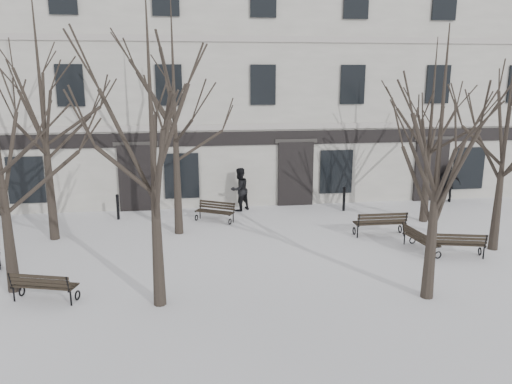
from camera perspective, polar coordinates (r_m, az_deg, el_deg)
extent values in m
plane|color=white|center=(15.01, -2.32, -9.63)|extent=(100.00, 100.00, 0.00)
cube|color=beige|center=(26.80, -5.19, 12.52)|extent=(40.00, 10.00, 11.00)
cube|color=#AAA39C|center=(21.89, -4.45, 7.39)|extent=(40.00, 0.12, 0.25)
cube|color=#AAA39C|center=(21.82, -4.63, 17.09)|extent=(40.00, 0.12, 0.25)
cube|color=black|center=(21.93, -4.43, 6.08)|extent=(40.00, 0.10, 0.60)
cube|color=black|center=(23.17, -24.77, 1.26)|extent=(1.50, 0.14, 2.00)
cube|color=black|center=(22.26, -13.38, 1.56)|extent=(1.60, 0.22, 2.90)
cube|color=#2D2B28|center=(21.97, -13.60, 5.37)|extent=(1.90, 0.08, 0.18)
cube|color=black|center=(22.15, -8.49, 1.85)|extent=(1.50, 0.14, 2.00)
cube|color=black|center=(22.66, 4.53, 2.08)|extent=(1.60, 0.22, 2.90)
cube|color=#2D2B28|center=(22.37, 4.62, 5.83)|extent=(1.90, 0.08, 0.18)
cube|color=black|center=(23.13, 9.13, 2.32)|extent=(1.50, 0.14, 2.00)
cube|color=black|center=(24.85, 19.35, 2.37)|extent=(1.60, 0.22, 2.90)
cube|color=#2D2B28|center=(24.60, 19.66, 5.78)|extent=(1.90, 0.08, 0.18)
cube|color=black|center=(25.77, 23.12, 2.53)|extent=(1.50, 0.14, 2.00)
cube|color=black|center=(22.22, -20.49, 11.35)|extent=(1.10, 0.14, 1.70)
cube|color=black|center=(21.73, -9.92, 11.95)|extent=(1.10, 0.14, 1.70)
cube|color=black|center=(21.96, 0.80, 12.15)|extent=(1.10, 0.14, 1.70)
cube|color=black|center=(22.91, 10.97, 11.96)|extent=(1.10, 0.14, 1.70)
cube|color=black|center=(24.47, 20.06, 11.49)|extent=(1.10, 0.14, 1.70)
cube|color=black|center=(24.67, 20.76, 19.85)|extent=(1.10, 0.14, 1.70)
cone|color=black|center=(15.12, -26.40, -5.00)|extent=(0.34, 0.34, 2.92)
cone|color=black|center=(12.96, -11.20, -6.10)|extent=(0.34, 0.34, 3.19)
cone|color=black|center=(13.94, 19.36, -5.74)|extent=(0.34, 0.34, 2.96)
cone|color=black|center=(18.68, 25.81, -1.99)|extent=(0.34, 0.34, 2.69)
cone|color=black|center=(19.18, -22.46, 0.35)|extent=(0.34, 0.34, 3.76)
cone|color=black|center=(18.64, -8.97, 0.54)|extent=(0.34, 0.34, 3.56)
cone|color=black|center=(21.15, 18.85, 0.78)|extent=(0.34, 0.34, 3.03)
cylinder|color=black|center=(17.62, -27.26, -6.90)|extent=(0.05, 0.05, 0.41)
torus|color=black|center=(14.32, -19.72, -11.05)|extent=(0.12, 0.28, 0.27)
cylinder|color=black|center=(14.02, -20.41, -11.28)|extent=(0.05, 0.05, 0.43)
cube|color=black|center=(14.07, -20.15, -10.22)|extent=(0.19, 0.51, 0.05)
torus|color=black|center=(15.12, -25.18, -10.24)|extent=(0.12, 0.28, 0.27)
cylinder|color=black|center=(14.83, -25.94, -10.44)|extent=(0.05, 0.05, 0.43)
cube|color=black|center=(14.88, -25.66, -9.44)|extent=(0.19, 0.51, 0.05)
cube|color=black|center=(14.61, -22.56, -9.47)|extent=(1.65, 0.56, 0.03)
cube|color=black|center=(14.51, -22.83, -9.65)|extent=(1.65, 0.56, 0.03)
cube|color=black|center=(14.41, -23.11, -9.85)|extent=(1.65, 0.56, 0.03)
cube|color=black|center=(14.30, -23.38, -10.04)|extent=(1.65, 0.56, 0.03)
cube|color=black|center=(14.23, -23.51, -9.64)|extent=(1.64, 0.51, 0.09)
cube|color=black|center=(14.17, -23.60, -9.25)|extent=(1.64, 0.51, 0.09)
cube|color=black|center=(14.11, -23.68, -8.85)|extent=(1.64, 0.51, 0.09)
cylinder|color=black|center=(13.80, -20.70, -9.89)|extent=(0.07, 0.14, 0.47)
cylinder|color=black|center=(14.63, -26.27, -9.10)|extent=(0.07, 0.14, 0.47)
torus|color=black|center=(18.19, 24.21, -6.21)|extent=(0.11, 0.28, 0.28)
cylinder|color=black|center=(17.85, 24.58, -6.33)|extent=(0.05, 0.05, 0.43)
cube|color=black|center=(17.94, 24.47, -5.49)|extent=(0.17, 0.53, 0.05)
torus|color=black|center=(17.73, 19.17, -6.25)|extent=(0.11, 0.28, 0.28)
cylinder|color=black|center=(17.39, 19.45, -6.37)|extent=(0.05, 0.05, 0.43)
cube|color=black|center=(17.48, 19.37, -5.51)|extent=(0.17, 0.53, 0.05)
cube|color=black|center=(17.88, 21.78, -5.23)|extent=(1.70, 0.49, 0.03)
cube|color=black|center=(17.76, 21.89, -5.37)|extent=(1.70, 0.49, 0.03)
cube|color=black|center=(17.64, 22.01, -5.51)|extent=(1.70, 0.49, 0.03)
cube|color=black|center=(17.51, 22.13, -5.65)|extent=(1.70, 0.49, 0.03)
cube|color=black|center=(17.44, 22.20, -5.30)|extent=(1.69, 0.44, 0.09)
cube|color=black|center=(17.39, 22.25, -4.96)|extent=(1.69, 0.44, 0.09)
cube|color=black|center=(17.33, 22.31, -4.62)|extent=(1.69, 0.44, 0.09)
cylinder|color=black|center=(17.66, 24.78, -5.16)|extent=(0.07, 0.14, 0.48)
cylinder|color=black|center=(17.19, 19.61, -5.17)|extent=(0.07, 0.14, 0.48)
torus|color=black|center=(20.57, -6.82, -2.93)|extent=(0.16, 0.25, 0.26)
cylinder|color=black|center=(20.82, -6.41, -2.51)|extent=(0.04, 0.04, 0.40)
cube|color=black|center=(20.63, -6.63, -2.09)|extent=(0.28, 0.45, 0.04)
torus|color=black|center=(19.92, -2.99, -3.40)|extent=(0.16, 0.25, 0.26)
cylinder|color=black|center=(20.18, -2.62, -2.95)|extent=(0.04, 0.04, 0.40)
cube|color=black|center=(19.99, -2.81, -2.52)|extent=(0.28, 0.45, 0.04)
cube|color=black|center=(20.12, -5.00, -2.39)|extent=(1.43, 0.85, 0.03)
cube|color=black|center=(20.23, -4.84, -2.30)|extent=(1.43, 0.85, 0.03)
cube|color=black|center=(20.34, -4.69, -2.21)|extent=(1.43, 0.85, 0.03)
cube|color=black|center=(20.45, -4.53, -2.13)|extent=(1.43, 0.85, 0.03)
cube|color=black|center=(20.45, -4.50, -1.79)|extent=(1.41, 0.81, 0.08)
cube|color=black|center=(20.44, -4.48, -1.49)|extent=(1.41, 0.81, 0.08)
cube|color=black|center=(20.43, -4.46, -1.19)|extent=(1.41, 0.81, 0.08)
cylinder|color=black|center=(20.78, -6.35, -1.46)|extent=(0.09, 0.13, 0.44)
cylinder|color=black|center=(20.14, -2.55, -1.87)|extent=(0.09, 0.13, 0.44)
torus|color=black|center=(19.64, 16.13, -4.10)|extent=(0.06, 0.31, 0.31)
cylinder|color=black|center=(19.28, 16.59, -4.17)|extent=(0.05, 0.05, 0.47)
cube|color=black|center=(19.38, 16.41, -3.34)|extent=(0.06, 0.58, 0.05)
torus|color=black|center=(19.01, 11.15, -4.39)|extent=(0.06, 0.31, 0.31)
cylinder|color=black|center=(18.64, 11.53, -4.47)|extent=(0.05, 0.05, 0.47)
cube|color=black|center=(18.75, 11.38, -3.61)|extent=(0.06, 0.58, 0.05)
cube|color=black|center=(19.25, 13.70, -3.22)|extent=(1.90, 0.11, 0.04)
cube|color=black|center=(19.11, 13.85, -3.34)|extent=(1.90, 0.11, 0.04)
cube|color=black|center=(18.98, 14.01, -3.47)|extent=(1.90, 0.11, 0.04)
cube|color=black|center=(18.85, 14.17, -3.59)|extent=(1.90, 0.11, 0.04)
cube|color=black|center=(18.78, 14.24, -3.23)|extent=(1.90, 0.05, 0.09)
cube|color=black|center=(18.72, 14.29, -2.88)|extent=(1.90, 0.05, 0.09)
cube|color=black|center=(18.67, 14.33, -2.53)|extent=(1.90, 0.05, 0.09)
cylinder|color=black|center=(19.09, 16.78, -2.96)|extent=(0.04, 0.15, 0.52)
cylinder|color=black|center=(18.44, 11.67, -3.23)|extent=(0.04, 0.15, 0.52)
torus|color=black|center=(17.35, 20.08, -6.78)|extent=(0.26, 0.07, 0.26)
cylinder|color=black|center=(17.16, 19.20, -6.67)|extent=(0.04, 0.04, 0.40)
cube|color=black|center=(17.18, 19.70, -5.97)|extent=(0.50, 0.10, 0.04)
torus|color=black|center=(18.56, 17.45, -5.28)|extent=(0.26, 0.07, 0.26)
cylinder|color=black|center=(18.37, 16.60, -5.16)|extent=(0.04, 0.04, 0.40)
cube|color=black|center=(18.39, 17.08, -4.51)|extent=(0.50, 0.10, 0.04)
cube|color=black|center=(17.88, 18.89, -5.09)|extent=(0.26, 1.62, 0.03)
cube|color=black|center=(17.81, 18.55, -5.14)|extent=(0.26, 1.62, 0.03)
cube|color=black|center=(17.74, 18.20, -5.18)|extent=(0.26, 1.62, 0.03)
cube|color=black|center=(17.68, 17.85, -5.22)|extent=(0.26, 1.62, 0.03)
cube|color=black|center=(17.62, 17.78, -4.87)|extent=(0.21, 1.61, 0.08)
cube|color=black|center=(17.58, 17.75, -4.54)|extent=(0.21, 1.61, 0.08)
cube|color=black|center=(17.54, 17.72, -4.21)|extent=(0.21, 1.61, 0.08)
cylinder|color=black|center=(16.99, 19.09, -5.49)|extent=(0.13, 0.05, 0.45)
cylinder|color=black|center=(18.22, 16.49, -4.04)|extent=(0.13, 0.05, 0.45)
cylinder|color=black|center=(21.27, -15.51, -1.77)|extent=(0.12, 0.12, 0.98)
sphere|color=black|center=(21.15, -15.59, -0.43)|extent=(0.14, 0.14, 0.14)
cylinder|color=black|center=(22.14, 10.02, -0.88)|extent=(0.12, 0.12, 0.99)
sphere|color=black|center=(22.02, 10.07, 0.42)|extent=(0.14, 0.14, 0.14)
imported|color=black|center=(22.00, -1.88, -2.10)|extent=(1.17, 1.12, 1.90)
imported|color=black|center=(25.16, 20.97, -1.02)|extent=(1.14, 0.85, 1.80)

